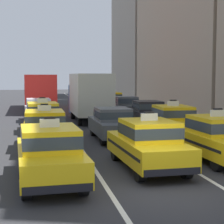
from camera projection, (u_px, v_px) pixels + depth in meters
The scene contains 18 objects.
ground_plane at pixel (167, 190), 10.90m from camera, with size 160.00×160.00×0.00m, color #2B2B2D.
lane_stripe_left_center at pixel (61, 117), 30.14m from camera, with size 0.14×80.00×0.01m, color silver.
lane_stripe_center_right at pixel (102, 116), 30.75m from camera, with size 0.14×80.00×0.01m, color silver.
sidewalk_curb at pixel (196, 121), 26.94m from camera, with size 4.00×90.00×0.15m, color #9E9993.
taxi_left_nearest at pixel (50, 153), 11.61m from camera, with size 2.02×4.64×1.96m.
taxi_left_second at pixel (45, 129), 16.97m from camera, with size 1.84×4.57×1.96m.
taxi_left_third at pixel (42, 116), 22.00m from camera, with size 2.01×4.64×1.96m.
sedan_left_fourth at pixel (38, 109), 27.18m from camera, with size 1.95×4.38×1.58m.
bus_left_fifth at pixel (39, 90), 36.12m from camera, with size 2.72×11.25×3.22m.
taxi_center_nearest at pixel (148, 143), 13.32m from camera, with size 1.97×4.62×1.96m.
sedan_center_second at pixel (112, 123), 19.35m from camera, with size 1.82×4.32×1.58m.
box_truck_center_third at pixel (89, 95), 27.35m from camera, with size 2.37×6.99×3.27m.
taxi_right_nearest at pixel (216, 137), 14.62m from camera, with size 2.00×4.63×1.96m.
taxi_right_second at pixel (172, 121), 19.69m from camera, with size 1.94×4.61×1.96m.
sedan_right_third at pixel (147, 112), 24.72m from camera, with size 1.82×4.33×1.58m.
sedan_right_fourth at pixel (125, 106), 29.88m from camera, with size 1.97×4.38×1.58m.
taxi_right_fifth at pixel (110, 101), 35.49m from camera, with size 2.02×4.64×1.96m.
taxi_right_sixth at pixel (99, 97), 41.27m from camera, with size 1.86×4.58×1.96m.
Camera 1 is at (-3.55, -10.17, 3.15)m, focal length 63.55 mm.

